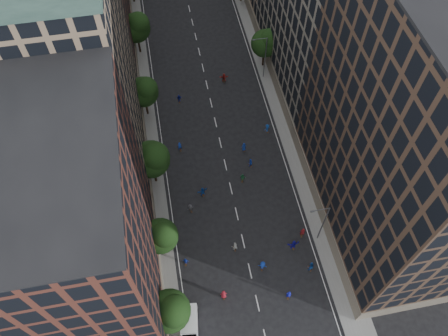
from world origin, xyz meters
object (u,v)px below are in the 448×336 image
at_px(streetlamp_far, 264,56).
at_px(skater_1, 289,295).
at_px(streetlamp_near, 322,222).
at_px(skater_2, 310,266).
at_px(cargo_van, 189,324).

bearing_deg(streetlamp_far, skater_1, -98.73).
bearing_deg(streetlamp_near, skater_2, -117.86).
relative_size(cargo_van, skater_1, 2.64).
relative_size(streetlamp_far, skater_1, 4.77).
bearing_deg(cargo_van, skater_1, 13.26).
distance_m(cargo_van, skater_1, 13.46).
bearing_deg(skater_1, skater_2, -125.49).
bearing_deg(skater_2, streetlamp_far, -107.95).
distance_m(streetlamp_near, skater_1, 10.59).
distance_m(streetlamp_far, skater_2, 37.57).
relative_size(streetlamp_far, skater_2, 4.67).
height_order(cargo_van, skater_2, cargo_van).
bearing_deg(cargo_van, streetlamp_far, 72.12).
bearing_deg(streetlamp_far, streetlamp_near, -90.00).
distance_m(streetlamp_far, skater_1, 41.16).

